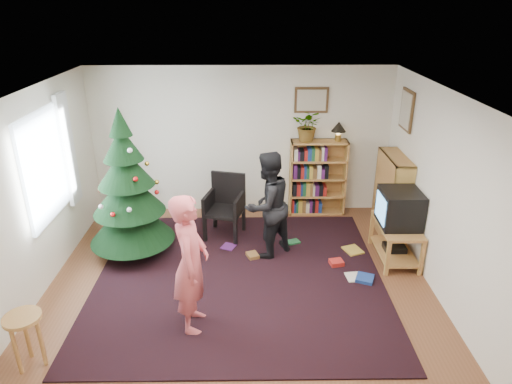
{
  "coord_description": "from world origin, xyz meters",
  "views": [
    {
      "loc": [
        0.16,
        -4.9,
        3.49
      ],
      "look_at": [
        0.23,
        0.68,
        1.1
      ],
      "focal_mm": 32.0,
      "sensor_mm": 36.0,
      "label": 1
    }
  ],
  "objects_px": {
    "picture_right": "(407,110)",
    "bookshelf_back": "(318,177)",
    "crt_tv": "(400,208)",
    "armchair": "(224,203)",
    "christmas_tree": "(128,197)",
    "potted_plant": "(308,125)",
    "bookshelf_right": "(392,195)",
    "stool": "(24,328)",
    "tv_stand": "(396,238)",
    "table_lamp": "(339,128)",
    "picture_back": "(311,100)",
    "person_by_chair": "(267,205)",
    "person_standing": "(191,264)"
  },
  "relations": [
    {
      "from": "picture_right",
      "to": "bookshelf_back",
      "type": "relative_size",
      "value": 0.46
    },
    {
      "from": "crt_tv",
      "to": "armchair",
      "type": "bearing_deg",
      "value": 162.15
    },
    {
      "from": "armchair",
      "to": "christmas_tree",
      "type": "bearing_deg",
      "value": -141.12
    },
    {
      "from": "crt_tv",
      "to": "potted_plant",
      "type": "distance_m",
      "value": 2.06
    },
    {
      "from": "picture_right",
      "to": "bookshelf_right",
      "type": "height_order",
      "value": "picture_right"
    },
    {
      "from": "christmas_tree",
      "to": "stool",
      "type": "distance_m",
      "value": 2.33
    },
    {
      "from": "tv_stand",
      "to": "table_lamp",
      "type": "distance_m",
      "value": 2.06
    },
    {
      "from": "christmas_tree",
      "to": "table_lamp",
      "type": "distance_m",
      "value": 3.5
    },
    {
      "from": "bookshelf_back",
      "to": "table_lamp",
      "type": "relative_size",
      "value": 4.01
    },
    {
      "from": "picture_back",
      "to": "crt_tv",
      "type": "relative_size",
      "value": 0.95
    },
    {
      "from": "picture_back",
      "to": "bookshelf_back",
      "type": "distance_m",
      "value": 1.3
    },
    {
      "from": "christmas_tree",
      "to": "table_lamp",
      "type": "height_order",
      "value": "christmas_tree"
    },
    {
      "from": "picture_back",
      "to": "person_by_chair",
      "type": "bearing_deg",
      "value": -116.22
    },
    {
      "from": "tv_stand",
      "to": "crt_tv",
      "type": "bearing_deg",
      "value": 180.0
    },
    {
      "from": "armchair",
      "to": "picture_right",
      "type": "bearing_deg",
      "value": 17.96
    },
    {
      "from": "picture_right",
      "to": "person_standing",
      "type": "bearing_deg",
      "value": -141.19
    },
    {
      "from": "bookshelf_right",
      "to": "person_by_chair",
      "type": "xyz_separation_m",
      "value": [
        -1.95,
        -0.61,
        0.12
      ]
    },
    {
      "from": "picture_right",
      "to": "crt_tv",
      "type": "relative_size",
      "value": 1.04
    },
    {
      "from": "picture_back",
      "to": "bookshelf_right",
      "type": "relative_size",
      "value": 0.42
    },
    {
      "from": "person_standing",
      "to": "person_by_chair",
      "type": "height_order",
      "value": "person_standing"
    },
    {
      "from": "picture_back",
      "to": "bookshelf_right",
      "type": "xyz_separation_m",
      "value": [
        1.19,
        -0.94,
        -1.29
      ]
    },
    {
      "from": "armchair",
      "to": "bookshelf_right",
      "type": "bearing_deg",
      "value": 13.48
    },
    {
      "from": "crt_tv",
      "to": "table_lamp",
      "type": "bearing_deg",
      "value": 111.6
    },
    {
      "from": "christmas_tree",
      "to": "person_standing",
      "type": "bearing_deg",
      "value": -56.76
    },
    {
      "from": "person_standing",
      "to": "bookshelf_back",
      "type": "bearing_deg",
      "value": -30.34
    },
    {
      "from": "table_lamp",
      "to": "bookshelf_right",
      "type": "bearing_deg",
      "value": -47.28
    },
    {
      "from": "crt_tv",
      "to": "stool",
      "type": "relative_size",
      "value": 0.95
    },
    {
      "from": "crt_tv",
      "to": "armchair",
      "type": "height_order",
      "value": "crt_tv"
    },
    {
      "from": "picture_back",
      "to": "bookshelf_back",
      "type": "relative_size",
      "value": 0.42
    },
    {
      "from": "picture_back",
      "to": "picture_right",
      "type": "relative_size",
      "value": 0.92
    },
    {
      "from": "crt_tv",
      "to": "picture_back",
      "type": "bearing_deg",
      "value": 122.2
    },
    {
      "from": "bookshelf_right",
      "to": "potted_plant",
      "type": "xyz_separation_m",
      "value": [
        -1.24,
        0.8,
        0.9
      ]
    },
    {
      "from": "bookshelf_right",
      "to": "picture_right",
      "type": "bearing_deg",
      "value": -32.52
    },
    {
      "from": "picture_back",
      "to": "christmas_tree",
      "type": "bearing_deg",
      "value": -151.12
    },
    {
      "from": "stool",
      "to": "potted_plant",
      "type": "distance_m",
      "value": 4.93
    },
    {
      "from": "person_standing",
      "to": "table_lamp",
      "type": "relative_size",
      "value": 5.04
    },
    {
      "from": "bookshelf_right",
      "to": "tv_stand",
      "type": "height_order",
      "value": "bookshelf_right"
    },
    {
      "from": "person_by_chair",
      "to": "bookshelf_back",
      "type": "bearing_deg",
      "value": -163.61
    },
    {
      "from": "bookshelf_right",
      "to": "tv_stand",
      "type": "relative_size",
      "value": 1.39
    },
    {
      "from": "bookshelf_right",
      "to": "potted_plant",
      "type": "bearing_deg",
      "value": 57.12
    },
    {
      "from": "tv_stand",
      "to": "person_standing",
      "type": "height_order",
      "value": "person_standing"
    },
    {
      "from": "person_standing",
      "to": "picture_back",
      "type": "bearing_deg",
      "value": -27.13
    },
    {
      "from": "bookshelf_right",
      "to": "person_by_chair",
      "type": "bearing_deg",
      "value": 107.29
    },
    {
      "from": "person_standing",
      "to": "person_by_chair",
      "type": "xyz_separation_m",
      "value": [
        0.89,
        1.57,
        -0.03
      ]
    },
    {
      "from": "christmas_tree",
      "to": "armchair",
      "type": "relative_size",
      "value": 2.2
    },
    {
      "from": "christmas_tree",
      "to": "stool",
      "type": "bearing_deg",
      "value": -103.47
    },
    {
      "from": "bookshelf_back",
      "to": "armchair",
      "type": "height_order",
      "value": "bookshelf_back"
    },
    {
      "from": "picture_back",
      "to": "potted_plant",
      "type": "relative_size",
      "value": 1.04
    },
    {
      "from": "bookshelf_back",
      "to": "christmas_tree",
      "type": "bearing_deg",
      "value": -154.57
    },
    {
      "from": "bookshelf_right",
      "to": "table_lamp",
      "type": "height_order",
      "value": "table_lamp"
    }
  ]
}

